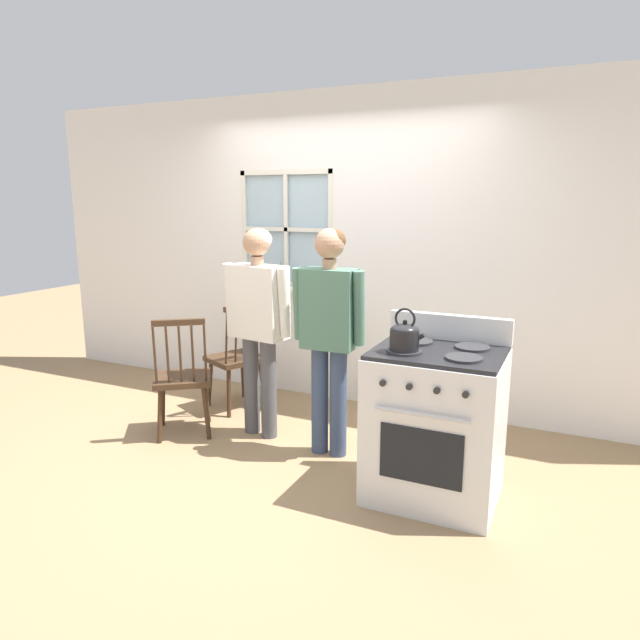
# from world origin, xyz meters

# --- Properties ---
(ground_plane) EXTENTS (16.00, 16.00, 0.00)m
(ground_plane) POSITION_xyz_m (0.00, 0.00, 0.00)
(ground_plane) COLOR #937551
(wall_back) EXTENTS (6.40, 0.16, 2.70)m
(wall_back) POSITION_xyz_m (0.02, 1.40, 1.34)
(wall_back) COLOR white
(wall_back) RESTS_ON ground_plane
(chair_by_window) EXTENTS (0.54, 0.55, 0.94)m
(chair_by_window) POSITION_xyz_m (-0.76, 0.79, 0.44)
(chair_by_window) COLOR #3D2819
(chair_by_window) RESTS_ON ground_plane
(chair_near_wall) EXTENTS (0.58, 0.57, 0.94)m
(chair_near_wall) POSITION_xyz_m (-0.83, 0.13, 0.44)
(chair_near_wall) COLOR #3D2819
(chair_near_wall) RESTS_ON ground_plane
(person_elderly_left) EXTENTS (0.61, 0.28, 1.59)m
(person_elderly_left) POSITION_xyz_m (-0.28, 0.37, 0.97)
(person_elderly_left) COLOR #4C4C51
(person_elderly_left) RESTS_ON ground_plane
(person_teen_center) EXTENTS (0.52, 0.23, 1.60)m
(person_teen_center) POSITION_xyz_m (0.33, 0.28, 0.97)
(person_teen_center) COLOR #384766
(person_teen_center) RESTS_ON ground_plane
(stove) EXTENTS (0.76, 0.68, 1.08)m
(stove) POSITION_xyz_m (1.16, 0.01, 0.47)
(stove) COLOR silver
(stove) RESTS_ON ground_plane
(kettle) EXTENTS (0.21, 0.17, 0.25)m
(kettle) POSITION_xyz_m (0.99, -0.12, 1.02)
(kettle) COLOR black
(kettle) RESTS_ON stove
(potted_plant) EXTENTS (0.16, 0.16, 0.25)m
(potted_plant) POSITION_xyz_m (-0.62, 1.31, 1.07)
(potted_plant) COLOR #42474C
(potted_plant) RESTS_ON wall_back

